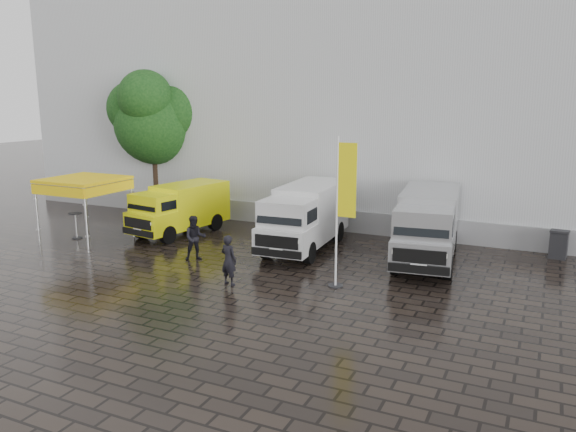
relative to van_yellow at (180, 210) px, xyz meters
name	(u,v)px	position (x,y,z in m)	size (l,w,h in m)	color
ground	(292,286)	(7.58, -4.31, -1.11)	(120.00, 120.00, 0.00)	black
exhibition_hall	(449,98)	(9.58, 11.69, 4.89)	(44.00, 16.00, 12.00)	silver
hall_plinth	(410,227)	(9.58, 3.64, -0.61)	(44.00, 0.15, 1.00)	gray
van_yellow	(180,210)	(0.00, 0.00, 0.00)	(1.85, 4.81, 2.22)	#F3F70D
van_white	(305,218)	(6.10, 0.11, 0.17)	(1.97, 5.91, 2.56)	silver
van_silver	(427,228)	(10.95, 0.39, 0.20)	(2.01, 6.04, 2.62)	#ABACB0
canopy_tent	(83,183)	(-2.91, -2.74, 1.43)	(2.92, 2.92, 2.73)	silver
flagpole	(342,205)	(9.05, -3.73, 1.62)	(0.88, 0.50, 4.89)	black
tree	(156,118)	(-4.30, 4.06, 3.84)	(4.30, 4.32, 7.72)	black
cocktail_table	(76,226)	(-3.62, -2.61, -0.54)	(0.60, 0.60, 1.14)	black
wheelie_bin	(559,244)	(15.45, 3.01, -0.56)	(0.66, 0.66, 1.10)	black
person_front	(229,260)	(5.63, -5.08, -0.27)	(0.62, 0.40, 1.69)	black
person_tent	(195,238)	(2.96, -3.11, -0.26)	(0.83, 0.64, 1.70)	black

